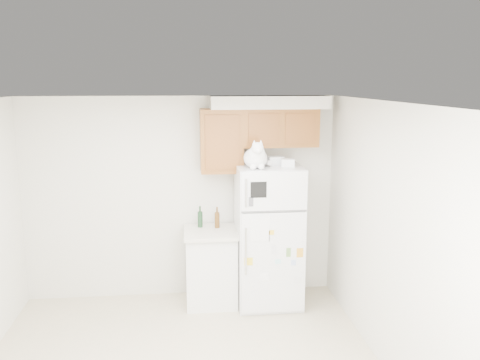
{
  "coord_description": "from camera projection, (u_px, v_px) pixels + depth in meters",
  "views": [
    {
      "loc": [
        0.06,
        -4.16,
        2.69
      ],
      "look_at": [
        0.69,
        1.55,
        1.55
      ],
      "focal_mm": 38.0,
      "sensor_mm": 36.0,
      "label": 1
    }
  ],
  "objects": [
    {
      "name": "bottle_amber",
      "position": [
        217.0,
        217.0,
        6.14
      ],
      "size": [
        0.06,
        0.06,
        0.26
      ],
      "primitive_type": null,
      "color": "#593814",
      "rests_on": "base_counter"
    },
    {
      "name": "bottle_green",
      "position": [
        200.0,
        217.0,
        6.17
      ],
      "size": [
        0.06,
        0.06,
        0.26
      ],
      "primitive_type": null,
      "color": "#19381E",
      "rests_on": "base_counter"
    },
    {
      "name": "refrigerator",
      "position": [
        268.0,
        236.0,
        6.08
      ],
      "size": [
        0.76,
        0.78,
        1.7
      ],
      "color": "white",
      "rests_on": "ground_plane"
    },
    {
      "name": "room_shell",
      "position": [
        192.0,
        196.0,
        4.5
      ],
      "size": [
        3.84,
        4.04,
        2.52
      ],
      "color": "beige",
      "rests_on": "ground_plane"
    },
    {
      "name": "cat",
      "position": [
        256.0,
        157.0,
        5.74
      ],
      "size": [
        0.33,
        0.49,
        0.34
      ],
      "color": "white",
      "rests_on": "refrigerator"
    },
    {
      "name": "storage_box_front",
      "position": [
        288.0,
        163.0,
        5.86
      ],
      "size": [
        0.17,
        0.14,
        0.09
      ],
      "primitive_type": "cube",
      "rotation": [
        0.0,
        0.0,
        -0.21
      ],
      "color": "white",
      "rests_on": "refrigerator"
    },
    {
      "name": "base_counter",
      "position": [
        211.0,
        266.0,
        6.16
      ],
      "size": [
        0.64,
        0.64,
        0.92
      ],
      "color": "white",
      "rests_on": "ground_plane"
    },
    {
      "name": "storage_box_back",
      "position": [
        275.0,
        161.0,
        5.98
      ],
      "size": [
        0.2,
        0.16,
        0.1
      ],
      "primitive_type": "cube",
      "rotation": [
        0.0,
        0.0,
        0.17
      ],
      "color": "white",
      "rests_on": "refrigerator"
    }
  ]
}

